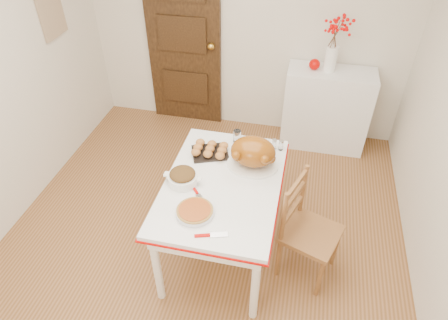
% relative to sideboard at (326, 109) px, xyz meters
% --- Properties ---
extents(floor, '(3.50, 4.00, 0.00)m').
position_rel_sideboard_xyz_m(floor, '(-0.96, -1.78, -0.46)').
color(floor, brown).
rests_on(floor, ground).
extents(wall_back, '(3.50, 0.00, 2.50)m').
position_rel_sideboard_xyz_m(wall_back, '(-0.96, 0.22, 0.79)').
color(wall_back, beige).
rests_on(wall_back, ground).
extents(door_back, '(0.85, 0.06, 2.06)m').
position_rel_sideboard_xyz_m(door_back, '(-1.66, 0.19, 0.57)').
color(door_back, black).
rests_on(door_back, ground).
extents(photo_board, '(0.03, 0.35, 0.45)m').
position_rel_sideboard_xyz_m(photo_board, '(-2.69, -0.58, 1.04)').
color(photo_board, tan).
rests_on(photo_board, ground).
extents(sideboard, '(0.91, 0.41, 0.91)m').
position_rel_sideboard_xyz_m(sideboard, '(0.00, 0.00, 0.00)').
color(sideboard, white).
rests_on(sideboard, floor).
extents(kitchen_table, '(0.88, 1.28, 0.77)m').
position_rel_sideboard_xyz_m(kitchen_table, '(-0.77, -1.75, -0.07)').
color(kitchen_table, white).
rests_on(kitchen_table, floor).
extents(chair_oak, '(0.52, 0.52, 0.91)m').
position_rel_sideboard_xyz_m(chair_oak, '(-0.06, -1.81, 0.00)').
color(chair_oak, brown).
rests_on(chair_oak, floor).
extents(berry_vase, '(0.28, 0.28, 0.55)m').
position_rel_sideboard_xyz_m(berry_vase, '(-0.05, 0.00, 0.73)').
color(berry_vase, white).
rests_on(berry_vase, sideboard).
extents(apple, '(0.11, 0.11, 0.11)m').
position_rel_sideboard_xyz_m(apple, '(-0.20, 0.00, 0.51)').
color(apple, '#BA0400').
rests_on(apple, sideboard).
extents(turkey_platter, '(0.47, 0.40, 0.26)m').
position_rel_sideboard_xyz_m(turkey_platter, '(-0.58, -1.51, 0.44)').
color(turkey_platter, brown).
rests_on(turkey_platter, kitchen_table).
extents(pumpkin_pie, '(0.27, 0.27, 0.06)m').
position_rel_sideboard_xyz_m(pumpkin_pie, '(-0.88, -2.10, 0.34)').
color(pumpkin_pie, '#974013').
rests_on(pumpkin_pie, kitchen_table).
extents(stuffing_dish, '(0.33, 0.28, 0.11)m').
position_rel_sideboard_xyz_m(stuffing_dish, '(-1.06, -1.81, 0.37)').
color(stuffing_dish, '#4F3918').
rests_on(stuffing_dish, kitchen_table).
extents(rolls_tray, '(0.35, 0.31, 0.08)m').
position_rel_sideboard_xyz_m(rolls_tray, '(-0.94, -1.43, 0.35)').
color(rolls_tray, '#A5622F').
rests_on(rolls_tray, kitchen_table).
extents(pie_server, '(0.23, 0.13, 0.01)m').
position_rel_sideboard_xyz_m(pie_server, '(-0.72, -2.26, 0.32)').
color(pie_server, silver).
rests_on(pie_server, kitchen_table).
extents(carving_knife, '(0.19, 0.21, 0.01)m').
position_rel_sideboard_xyz_m(carving_knife, '(-0.90, -1.93, 0.32)').
color(carving_knife, silver).
rests_on(carving_knife, kitchen_table).
extents(drinking_glass, '(0.07, 0.07, 0.11)m').
position_rel_sideboard_xyz_m(drinking_glass, '(-0.76, -1.22, 0.37)').
color(drinking_glass, white).
rests_on(drinking_glass, kitchen_table).
extents(shaker_pair, '(0.10, 0.06, 0.09)m').
position_rel_sideboard_xyz_m(shaker_pair, '(-0.42, -1.25, 0.36)').
color(shaker_pair, white).
rests_on(shaker_pair, kitchen_table).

